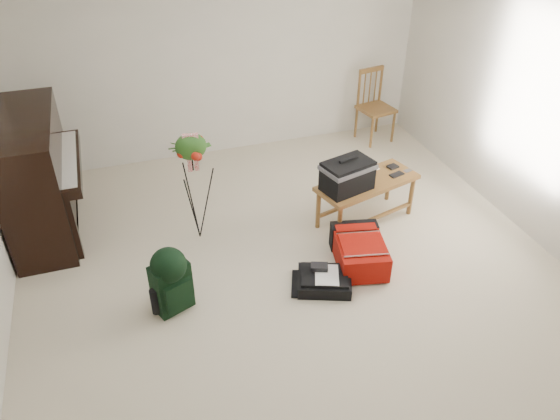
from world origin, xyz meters
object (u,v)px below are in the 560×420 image
object	(u,v)px
piano	(38,179)
red_suitcase	(357,248)
black_duffel	(324,280)
bench	(351,175)
dining_chair	(375,106)
green_backpack	(170,277)
flower_stand	(195,188)

from	to	relation	value
piano	red_suitcase	distance (m)	3.22
black_duffel	bench	bearing A→B (deg)	74.94
bench	red_suitcase	world-z (taller)	bench
bench	red_suitcase	bearing A→B (deg)	-121.30
bench	dining_chair	xyz separation A→B (m)	(1.14, 1.73, -0.13)
red_suitcase	black_duffel	xyz separation A→B (m)	(-0.44, -0.25, -0.08)
dining_chair	red_suitcase	size ratio (longest dim) A/B	1.27
red_suitcase	black_duffel	world-z (taller)	red_suitcase
red_suitcase	green_backpack	xyz separation A→B (m)	(-1.78, -0.09, 0.20)
red_suitcase	black_duffel	size ratio (longest dim) A/B	1.28
piano	dining_chair	world-z (taller)	piano
dining_chair	piano	bearing A→B (deg)	-178.80
piano	black_duffel	size ratio (longest dim) A/B	2.57
black_duffel	green_backpack	xyz separation A→B (m)	(-1.35, 0.15, 0.27)
dining_chair	black_duffel	xyz separation A→B (m)	(-1.75, -2.57, -0.39)
piano	green_backpack	bearing A→B (deg)	-56.85
red_suitcase	dining_chair	bearing A→B (deg)	72.84
dining_chair	black_duffel	distance (m)	3.14
green_backpack	flower_stand	distance (m)	1.07
dining_chair	green_backpack	xyz separation A→B (m)	(-3.10, -2.42, -0.12)
dining_chair	red_suitcase	xyz separation A→B (m)	(-1.31, -2.33, -0.31)
piano	black_duffel	distance (m)	2.99
dining_chair	bench	bearing A→B (deg)	-133.63
piano	dining_chair	distance (m)	4.22
black_duffel	piano	bearing A→B (deg)	164.70
piano	green_backpack	size ratio (longest dim) A/B	2.38
black_duffel	green_backpack	world-z (taller)	green_backpack
red_suitcase	green_backpack	size ratio (longest dim) A/B	1.19
piano	bench	size ratio (longest dim) A/B	1.28
black_duffel	flower_stand	world-z (taller)	flower_stand
red_suitcase	black_duffel	distance (m)	0.51
flower_stand	green_backpack	bearing A→B (deg)	-105.69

